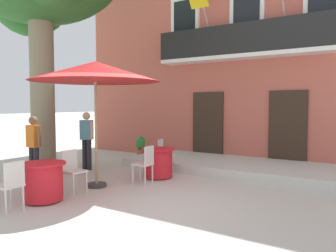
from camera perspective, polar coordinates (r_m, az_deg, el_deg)
The scene contains 13 objects.
ground_plane at distance 6.96m, azimuth -6.70°, elevation -12.02°, with size 120.00×120.00×0.00m, color beige.
building_facade at distance 12.82m, azimuth 16.37°, elevation 11.91°, with size 13.00×5.09×7.50m.
entrance_step_platform at distance 9.81m, azimuth 10.61°, elevation -6.69°, with size 6.06×2.43×0.25m, color silver.
cafe_table_near_tree at distance 8.61m, azimuth -1.72°, elevation -6.28°, with size 0.86×0.86×0.76m.
cafe_chair_near_tree_0 at distance 7.91m, azimuth -3.90°, elevation -6.17°, with size 0.44×0.44×0.91m.
cafe_chair_near_tree_1 at distance 9.32m, azimuth -0.68°, elevation -4.66°, with size 0.49×0.49×0.91m.
cafe_table_middle at distance 6.97m, azimuth -20.60°, elevation -8.89°, with size 0.86×0.86×0.76m.
cafe_chair_middle_0 at distance 6.44m, azimuth -25.33°, elevation -8.80°, with size 0.43×0.43×0.91m.
cafe_chair_middle_1 at distance 7.43m, azimuth -16.03°, elevation -6.95°, with size 0.43×0.43×0.91m.
cafe_umbrella at distance 7.73m, azimuth -12.36°, elevation 9.02°, with size 2.90×2.90×2.85m.
ground_planter_left at distance 11.59m, azimuth -4.71°, elevation -3.49°, with size 0.34×0.34×0.78m.
pedestrian_near_entrance at distance 9.88m, azimuth -13.77°, elevation -1.88°, with size 0.53×0.36×1.67m.
pedestrian_mid_plaza at distance 9.13m, azimuth -22.02°, elevation -2.77°, with size 0.53×0.23×1.59m.
Camera 1 is at (4.28, -5.16, 1.88)m, focal length 35.58 mm.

